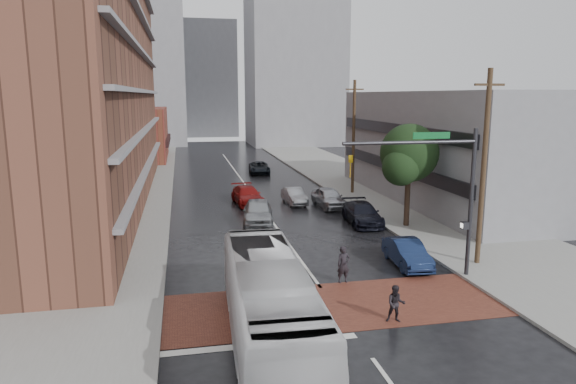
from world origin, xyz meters
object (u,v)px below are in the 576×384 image
transit_bus (269,305)px  pedestrian_a (344,265)px  car_parked_mid (362,214)px  car_parked_far (329,197)px  car_travel_b (294,196)px  car_parked_near (407,253)px  pedestrian_b (396,304)px  car_travel_a (258,212)px  car_travel_c (247,195)px  suv_travel (259,168)px

transit_bus → pedestrian_a: (4.46, 5.45, -0.66)m
pedestrian_a → car_parked_mid: 11.52m
car_parked_far → transit_bus: bearing=-115.3°
transit_bus → pedestrian_a: transit_bus is taller
car_travel_b → car_parked_near: (2.38, -16.27, 0.04)m
pedestrian_a → car_parked_near: size_ratio=0.43×
pedestrian_b → car_travel_b: bearing=105.4°
pedestrian_b → car_travel_a: bearing=118.0°
transit_bus → car_parked_mid: bearing=62.4°
car_travel_c → car_parked_far: car_parked_far is taller
car_travel_c → car_parked_mid: 10.65m
transit_bus → car_travel_b: (6.05, 23.41, -0.90)m
transit_bus → suv_travel: (5.71, 40.23, -0.88)m
suv_travel → car_parked_near: (2.72, -33.08, 0.01)m
pedestrian_b → suv_travel: pedestrian_b is taller
car_parked_near → car_parked_far: size_ratio=0.90×
transit_bus → car_travel_c: size_ratio=2.25×
car_travel_a → car_parked_near: size_ratio=1.22×
pedestrian_a → car_travel_a: (-2.29, 11.86, -0.03)m
pedestrian_a → car_parked_far: size_ratio=0.39×
car_travel_a → car_travel_c: (0.12, 6.75, -0.14)m
pedestrian_a → car_parked_near: pedestrian_a is taller
transit_bus → car_parked_mid: size_ratio=2.22×
transit_bus → pedestrian_a: size_ratio=6.27×
car_travel_a → car_travel_b: size_ratio=1.29×
transit_bus → suv_travel: 40.64m
car_travel_a → car_parked_near: car_travel_a is taller
pedestrian_a → pedestrian_b: size_ratio=1.19×
car_travel_a → transit_bus: bearing=-89.0°
car_travel_b → car_travel_c: (-3.77, 0.65, 0.07)m
suv_travel → car_parked_far: size_ratio=1.06×
pedestrian_b → car_parked_far: size_ratio=0.33×
suv_travel → car_parked_far: (2.72, -18.65, 0.11)m
car_parked_mid → car_travel_b: bearing=116.9°
pedestrian_a → car_parked_near: bearing=17.5°
car_travel_b → car_parked_far: size_ratio=0.86×
car_parked_mid → car_parked_far: car_parked_far is taller
car_parked_mid → car_parked_far: 5.68m
pedestrian_b → car_parked_far: bearing=98.6°
pedestrian_b → car_travel_a: car_travel_a is taller
car_travel_b → car_parked_mid: 8.09m
transit_bus → car_travel_c: (2.28, 24.06, -0.83)m
pedestrian_b → car_parked_far: (3.30, 20.63, 0.03)m
transit_bus → car_parked_mid: 18.43m
pedestrian_a → suv_travel: size_ratio=0.37×
pedestrian_a → suv_travel: 34.80m
pedestrian_a → car_travel_b: size_ratio=0.45×
pedestrian_b → car_parked_mid: (4.05, 15.01, -0.02)m
suv_travel → car_parked_far: 18.85m
pedestrian_b → car_travel_a: 16.63m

